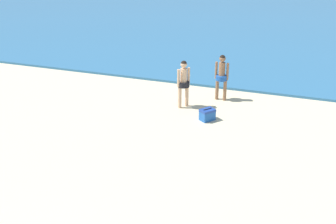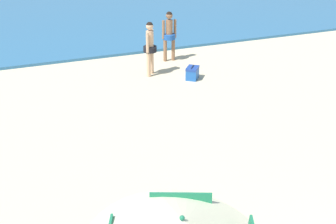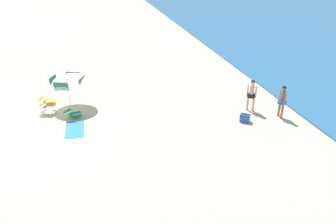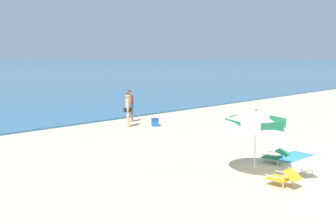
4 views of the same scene
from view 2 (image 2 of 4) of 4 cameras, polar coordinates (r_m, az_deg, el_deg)
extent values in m
cube|color=#1E724C|center=(5.94, 1.63, -11.48)|extent=(0.77, 0.36, 0.29)
sphere|color=#1E724C|center=(5.03, 1.82, -13.38)|extent=(0.06, 0.06, 0.06)
cylinder|color=#8C6042|center=(16.05, -0.37, 8.01)|extent=(0.13, 0.13, 0.87)
cylinder|color=#8C6042|center=(16.15, 0.67, 8.12)|extent=(0.13, 0.13, 0.87)
cylinder|color=#1E51A3|center=(15.98, 0.16, 9.62)|extent=(0.43, 0.43, 0.18)
cylinder|color=#8C6042|center=(15.90, 0.16, 10.62)|extent=(0.24, 0.24, 0.61)
cylinder|color=#8C6042|center=(15.84, -0.59, 10.49)|extent=(0.09, 0.09, 0.65)
cylinder|color=#8C6042|center=(15.98, 0.90, 10.62)|extent=(0.09, 0.09, 0.65)
sphere|color=#8C6042|center=(15.79, 0.16, 12.23)|extent=(0.23, 0.23, 0.23)
sphere|color=black|center=(15.79, 0.16, 12.34)|extent=(0.22, 0.22, 0.22)
cylinder|color=#D8A87F|center=(14.83, -2.08, 6.54)|extent=(0.13, 0.13, 0.87)
cylinder|color=#D8A87F|center=(14.55, -2.50, 6.17)|extent=(0.13, 0.13, 0.87)
cylinder|color=black|center=(14.55, -2.32, 8.05)|extent=(0.43, 0.43, 0.18)
cylinder|color=#D8A87F|center=(14.47, -2.34, 9.13)|extent=(0.24, 0.24, 0.61)
cylinder|color=#D8A87F|center=(14.67, -2.04, 9.29)|extent=(0.09, 0.09, 0.65)
cylinder|color=#D8A87F|center=(14.28, -2.64, 8.84)|extent=(0.09, 0.09, 0.65)
sphere|color=#D8A87F|center=(14.35, -2.37, 10.90)|extent=(0.23, 0.23, 0.23)
sphere|color=black|center=(14.34, -2.37, 11.01)|extent=(0.22, 0.22, 0.22)
cube|color=#1E56A8|center=(14.44, 3.14, 4.85)|extent=(0.56, 0.59, 0.32)
cube|color=navy|center=(14.37, 3.15, 5.60)|extent=(0.58, 0.61, 0.08)
cylinder|color=black|center=(14.36, 3.16, 5.81)|extent=(0.23, 0.28, 0.02)
camera|label=1|loc=(9.42, 82.99, 12.37)|focal=48.60mm
camera|label=3|loc=(20.47, 60.81, 21.83)|focal=36.23mm
camera|label=4|loc=(10.16, -125.10, -23.97)|focal=44.90mm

